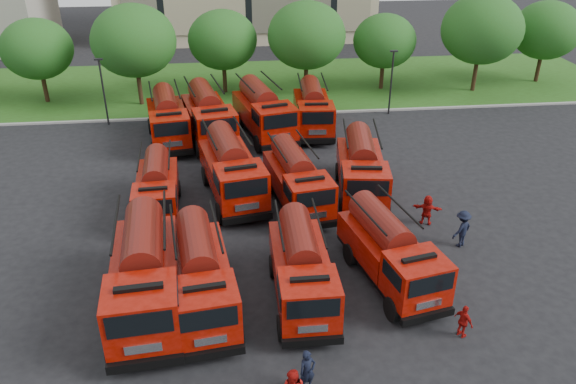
% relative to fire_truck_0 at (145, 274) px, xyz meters
% --- Properties ---
extents(ground, '(140.00, 140.00, 0.00)m').
position_rel_fire_truck_0_xyz_m(ground, '(4.55, 5.20, -1.81)').
color(ground, black).
rests_on(ground, ground).
extents(lawn, '(70.00, 16.00, 0.12)m').
position_rel_fire_truck_0_xyz_m(lawn, '(4.55, 31.20, -1.75)').
color(lawn, '#244612').
rests_on(lawn, ground).
extents(curb, '(70.00, 0.30, 0.14)m').
position_rel_fire_truck_0_xyz_m(curb, '(4.55, 23.10, -1.74)').
color(curb, gray).
rests_on(curb, ground).
extents(tree_1, '(5.71, 5.71, 6.98)m').
position_rel_fire_truck_0_xyz_m(tree_1, '(-11.45, 28.20, 2.74)').
color(tree_1, '#382314').
rests_on(tree_1, ground).
extents(tree_2, '(6.72, 6.72, 8.22)m').
position_rel_fire_truck_0_xyz_m(tree_2, '(-3.45, 26.70, 3.55)').
color(tree_2, '#382314').
rests_on(tree_2, ground).
extents(tree_3, '(5.88, 5.88, 7.19)m').
position_rel_fire_truck_0_xyz_m(tree_3, '(3.55, 29.20, 2.88)').
color(tree_3, '#382314').
rests_on(tree_3, ground).
extents(tree_4, '(6.55, 6.55, 8.01)m').
position_rel_fire_truck_0_xyz_m(tree_4, '(10.55, 27.70, 3.41)').
color(tree_4, '#382314').
rests_on(tree_4, ground).
extents(tree_5, '(5.46, 5.46, 6.68)m').
position_rel_fire_truck_0_xyz_m(tree_5, '(17.55, 28.70, 2.54)').
color(tree_5, '#382314').
rests_on(tree_5, ground).
extents(tree_6, '(6.89, 6.89, 8.42)m').
position_rel_fire_truck_0_xyz_m(tree_6, '(25.55, 27.20, 3.68)').
color(tree_6, '#382314').
rests_on(tree_6, ground).
extents(tree_7, '(6.05, 6.05, 7.39)m').
position_rel_fire_truck_0_xyz_m(tree_7, '(32.55, 29.20, 3.01)').
color(tree_7, '#382314').
rests_on(tree_7, ground).
extents(lamp_post_0, '(0.60, 0.25, 5.11)m').
position_rel_fire_truck_0_xyz_m(lamp_post_0, '(-5.45, 22.40, 1.09)').
color(lamp_post_0, black).
rests_on(lamp_post_0, ground).
extents(lamp_post_1, '(0.60, 0.25, 5.11)m').
position_rel_fire_truck_0_xyz_m(lamp_post_1, '(16.55, 22.40, 1.09)').
color(lamp_post_1, black).
rests_on(lamp_post_1, ground).
extents(fire_truck_0, '(3.43, 8.10, 3.59)m').
position_rel_fire_truck_0_xyz_m(fire_truck_0, '(0.00, 0.00, 0.00)').
color(fire_truck_0, black).
rests_on(fire_truck_0, ground).
extents(fire_truck_1, '(3.34, 7.38, 3.24)m').
position_rel_fire_truck_0_xyz_m(fire_truck_1, '(2.26, -0.10, -0.18)').
color(fire_truck_1, black).
rests_on(fire_truck_1, ground).
extents(fire_truck_2, '(2.55, 6.84, 3.10)m').
position_rel_fire_truck_0_xyz_m(fire_truck_2, '(6.54, 0.05, -0.24)').
color(fire_truck_2, black).
rests_on(fire_truck_2, ground).
extents(fire_truck_3, '(3.75, 7.18, 3.11)m').
position_rel_fire_truck_0_xyz_m(fire_truck_3, '(10.62, 0.89, -0.24)').
color(fire_truck_3, black).
rests_on(fire_truck_3, ground).
extents(fire_truck_4, '(2.66, 6.54, 2.92)m').
position_rel_fire_truck_0_xyz_m(fire_truck_4, '(-0.34, 8.41, -0.34)').
color(fire_truck_4, black).
rests_on(fire_truck_4, ground).
extents(fire_truck_5, '(4.00, 8.00, 3.48)m').
position_rel_fire_truck_0_xyz_m(fire_truck_5, '(3.77, 9.76, -0.05)').
color(fire_truck_5, black).
rests_on(fire_truck_5, ground).
extents(fire_truck_6, '(3.46, 7.22, 3.15)m').
position_rel_fire_truck_0_xyz_m(fire_truck_6, '(7.37, 8.36, -0.22)').
color(fire_truck_6, black).
rests_on(fire_truck_6, ground).
extents(fire_truck_7, '(3.53, 7.61, 3.33)m').
position_rel_fire_truck_0_xyz_m(fire_truck_7, '(11.20, 9.16, -0.13)').
color(fire_truck_7, black).
rests_on(fire_truck_7, ground).
extents(fire_truck_8, '(3.65, 7.71, 3.37)m').
position_rel_fire_truck_0_xyz_m(fire_truck_8, '(-0.52, 18.56, -0.11)').
color(fire_truck_8, black).
rests_on(fire_truck_8, ground).
extents(fire_truck_9, '(4.22, 8.30, 3.61)m').
position_rel_fire_truck_0_xyz_m(fire_truck_9, '(2.32, 18.54, 0.01)').
color(fire_truck_9, black).
rests_on(fire_truck_9, ground).
extents(fire_truck_10, '(4.44, 8.29, 3.59)m').
position_rel_fire_truck_0_xyz_m(fire_truck_10, '(6.26, 19.02, -0.00)').
color(fire_truck_10, black).
rests_on(fire_truck_10, ground).
extents(fire_truck_11, '(3.00, 7.39, 3.30)m').
position_rel_fire_truck_0_xyz_m(fire_truck_11, '(9.95, 19.60, -0.15)').
color(fire_truck_11, black).
rests_on(fire_truck_11, ground).
extents(firefighter_2, '(0.85, 1.00, 1.49)m').
position_rel_fire_truck_0_xyz_m(firefighter_2, '(12.58, -3.06, -1.81)').
color(firefighter_2, '#9C0F0C').
rests_on(firefighter_2, ground).
extents(firefighter_3, '(1.42, 1.25, 1.96)m').
position_rel_fire_truck_0_xyz_m(firefighter_3, '(14.99, 3.28, -1.81)').
color(firefighter_3, black).
rests_on(firefighter_3, ground).
extents(firefighter_4, '(0.88, 0.87, 1.53)m').
position_rel_fire_truck_0_xyz_m(firefighter_4, '(0.49, 1.78, -1.81)').
color(firefighter_4, black).
rests_on(firefighter_4, ground).
extents(firefighter_5, '(1.69, 1.20, 1.67)m').
position_rel_fire_truck_0_xyz_m(firefighter_5, '(13.97, 5.53, -1.81)').
color(firefighter_5, '#9C0F0C').
rests_on(firefighter_5, ground).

